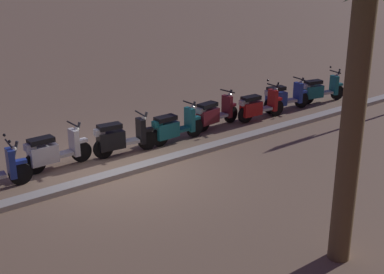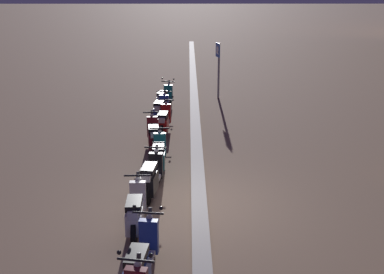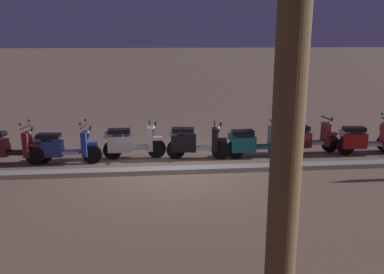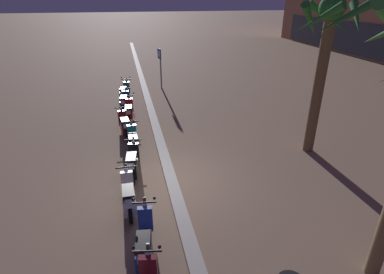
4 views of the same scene
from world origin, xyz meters
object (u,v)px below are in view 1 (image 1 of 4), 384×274
Objects in this scene: scooter_teal_mid_rear at (174,127)px; scooter_white_lead_nearest at (53,151)px; scooter_maroon_second_in_line at (214,113)px; scooter_black_tail_end at (120,138)px; scooter_teal_far_back at (320,90)px; scooter_blue_mid_centre at (283,98)px; scooter_red_mid_front at (258,106)px; palm_tree_mid_walkway at (362,25)px.

scooter_white_lead_nearest is at bearing -4.64° from scooter_teal_mid_rear.
scooter_maroon_second_in_line is 1.00× the size of scooter_black_tail_end.
scooter_white_lead_nearest is (1.75, -0.19, -0.01)m from scooter_black_tail_end.
scooter_teal_far_back is 4.71m from scooter_maroon_second_in_line.
scooter_red_mid_front is at bearing 7.65° from scooter_blue_mid_centre.
scooter_red_mid_front is 1.02× the size of scooter_black_tail_end.
scooter_white_lead_nearest is at bearing -6.26° from scooter_black_tail_end.
scooter_teal_far_back is 9.77m from scooter_white_lead_nearest.
scooter_teal_mid_rear is 3.40m from scooter_white_lead_nearest.
scooter_teal_far_back is at bearing 179.33° from scooter_white_lead_nearest.
palm_tree_mid_walkway is (7.61, 6.56, 3.51)m from scooter_teal_far_back.
scooter_teal_mid_rear is at bearing 9.39° from scooter_maroon_second_in_line.
scooter_maroon_second_in_line is at bearing -9.15° from scooter_red_mid_front.
palm_tree_mid_walkway is at bearing 79.14° from scooter_teal_mid_rear.
scooter_blue_mid_centre is 1.04× the size of scooter_black_tail_end.
scooter_maroon_second_in_line is 1.02× the size of scooter_teal_mid_rear.
scooter_maroon_second_in_line is at bearing -1.42° from scooter_teal_far_back.
scooter_black_tail_end is (6.21, 0.12, 0.01)m from scooter_blue_mid_centre.
scooter_maroon_second_in_line is at bearing -170.61° from scooter_teal_mid_rear.
scooter_teal_far_back is at bearing -177.51° from scooter_red_mid_front.
palm_tree_mid_walkway is at bearing 48.71° from scooter_blue_mid_centre.
scooter_teal_mid_rear is 7.40m from palm_tree_mid_walkway.
scooter_teal_far_back is 0.99× the size of scooter_red_mid_front.
scooter_teal_mid_rear is at bearing 1.44° from scooter_teal_far_back.
palm_tree_mid_walkway is (4.47, 6.42, 3.50)m from scooter_red_mid_front.
scooter_red_mid_front is 1.03× the size of scooter_maroon_second_in_line.
scooter_maroon_second_in_line is at bearing -1.50° from scooter_blue_mid_centre.
scooter_teal_far_back is 10.64m from palm_tree_mid_walkway.
scooter_teal_far_back is at bearing 178.58° from scooter_maroon_second_in_line.
scooter_red_mid_front is at bearing 179.31° from scooter_black_tail_end.
scooter_teal_far_back is 1.03× the size of scooter_white_lead_nearest.
scooter_teal_mid_rear and scooter_black_tail_end have the same top height.
scooter_red_mid_front is 1.04× the size of scooter_teal_mid_rear.
scooter_red_mid_front reaches higher than scooter_white_lead_nearest.
scooter_teal_far_back is at bearing -139.26° from palm_tree_mid_walkway.
scooter_red_mid_front is at bearing -179.57° from scooter_teal_mid_rear.
scooter_black_tail_end is at bearing -86.34° from palm_tree_mid_walkway.
scooter_teal_mid_rear is (3.25, 0.02, -0.01)m from scooter_red_mid_front.
scooter_red_mid_front is 4.89m from scooter_black_tail_end.
scooter_maroon_second_in_line is 1.01× the size of scooter_white_lead_nearest.
scooter_maroon_second_in_line is 1.70m from scooter_teal_mid_rear.
scooter_black_tail_end is at bearing 173.74° from scooter_white_lead_nearest.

